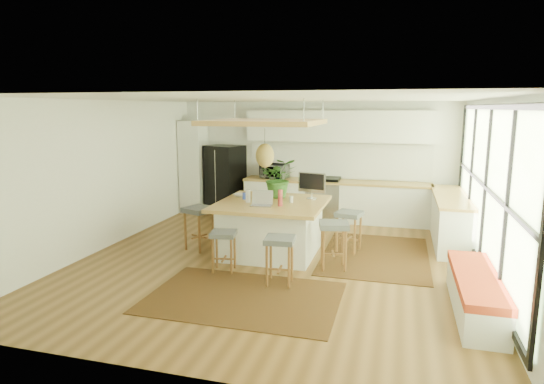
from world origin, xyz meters
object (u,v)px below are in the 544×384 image
(laptop, at_px, (261,199))
(microwave, at_px, (274,170))
(fridge, at_px, (225,176))
(monitor, at_px, (312,185))
(stool_near_right, at_px, (280,261))
(island_plant, at_px, (279,182))
(stool_right_front, at_px, (333,247))
(stool_right_back, at_px, (349,232))
(stool_left_side, at_px, (199,230))
(stool_near_left, at_px, (224,250))
(island, at_px, (272,228))

(laptop, distance_m, microwave, 3.14)
(fridge, xyz_separation_m, monitor, (2.56, -2.26, 0.26))
(stool_near_right, relative_size, island_plant, 0.98)
(stool_right_front, relative_size, laptop, 2.01)
(stool_near_right, height_order, microwave, microwave)
(stool_right_front, bearing_deg, stool_near_right, -126.98)
(stool_right_back, relative_size, stool_left_side, 0.92)
(stool_near_left, height_order, laptop, laptop)
(fridge, height_order, stool_right_front, fridge)
(laptop, relative_size, island_plant, 0.52)
(stool_near_left, bearing_deg, fridge, 110.89)
(fridge, height_order, stool_right_back, fridge)
(stool_right_back, distance_m, stool_left_side, 2.71)
(island, relative_size, stool_right_back, 2.54)
(stool_right_back, bearing_deg, island_plant, -179.05)
(fridge, xyz_separation_m, laptop, (1.86, -3.08, 0.12))
(island, bearing_deg, stool_left_side, -173.71)
(laptop, relative_size, monitor, 0.72)
(stool_near_right, bearing_deg, stool_right_front, 53.02)
(stool_right_back, xyz_separation_m, laptop, (-1.39, -0.84, 0.70))
(island, bearing_deg, laptop, -102.24)
(stool_near_right, bearing_deg, island, 110.17)
(stool_right_back, bearing_deg, stool_near_right, -113.04)
(stool_right_back, relative_size, island_plant, 1.00)
(stool_left_side, bearing_deg, laptop, -9.78)
(laptop, bearing_deg, stool_near_right, -67.10)
(island, relative_size, laptop, 4.85)
(stool_left_side, bearing_deg, stool_near_right, -34.16)
(fridge, height_order, laptop, fridge)
(stool_near_left, height_order, island_plant, island_plant)
(fridge, relative_size, island, 0.90)
(stool_near_left, xyz_separation_m, stool_left_side, (-0.86, 0.96, 0.00))
(fridge, bearing_deg, stool_left_side, -57.48)
(island, bearing_deg, stool_right_back, 19.93)
(monitor, bearing_deg, stool_near_left, -111.79)
(stool_near_left, distance_m, stool_left_side, 1.29)
(fridge, height_order, monitor, fridge)
(stool_near_left, relative_size, monitor, 1.22)
(stool_right_back, bearing_deg, stool_left_side, -166.75)
(fridge, relative_size, stool_right_back, 2.29)
(stool_near_left, relative_size, laptop, 1.70)
(microwave, relative_size, island_plant, 0.84)
(stool_near_left, bearing_deg, stool_right_front, 19.73)
(island, height_order, stool_near_left, island)
(stool_right_front, bearing_deg, fridge, 133.91)
(fridge, relative_size, monitor, 3.14)
(island, xyz_separation_m, laptop, (-0.08, -0.36, 0.58))
(stool_right_front, bearing_deg, stool_near_left, -160.27)
(island_plant, bearing_deg, stool_right_front, -39.85)
(stool_near_right, bearing_deg, stool_right_back, 66.96)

